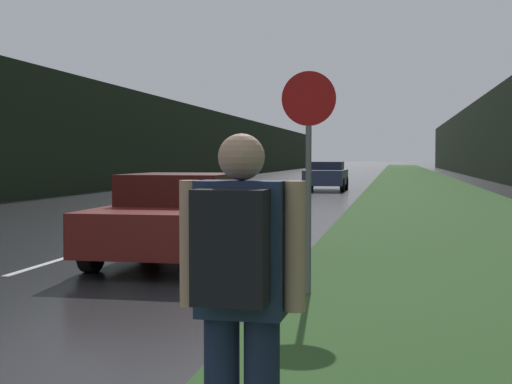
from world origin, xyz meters
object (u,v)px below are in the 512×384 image
object	(u,v)px
stop_sign	(309,160)
car_passing_far	(326,176)
hitchhiker_with_backpack	(240,293)
car_passing_near	(178,217)

from	to	relation	value
stop_sign	car_passing_far	xyz separation A→B (m)	(-2.38, 27.36, -0.87)
hitchhiker_with_backpack	car_passing_near	xyz separation A→B (m)	(-2.67, 7.62, -0.31)
car_passing_near	stop_sign	bearing A→B (deg)	133.94
hitchhiker_with_backpack	car_passing_far	bearing A→B (deg)	96.25
stop_sign	car_passing_near	bearing A→B (deg)	133.94
stop_sign	hitchhiker_with_backpack	size ratio (longest dim) A/B	1.51
car_passing_near	hitchhiker_with_backpack	bearing A→B (deg)	109.33
car_passing_near	car_passing_far	size ratio (longest dim) A/B	0.95
car_passing_far	hitchhiker_with_backpack	bearing A→B (deg)	94.70
stop_sign	car_passing_far	size ratio (longest dim) A/B	0.62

